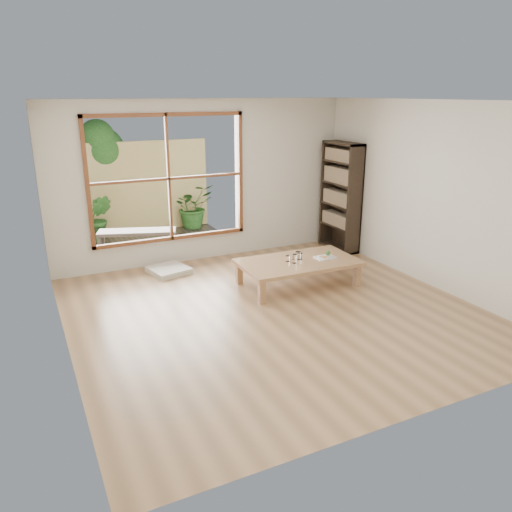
{
  "coord_description": "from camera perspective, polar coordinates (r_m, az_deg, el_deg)",
  "views": [
    {
      "loc": [
        -2.78,
        -5.21,
        2.69
      ],
      "look_at": [
        0.06,
        0.64,
        0.55
      ],
      "focal_mm": 35.0,
      "sensor_mm": 36.0,
      "label": 1
    }
  ],
  "objects": [
    {
      "name": "shrub_left",
      "position": [
        9.73,
        -17.52,
        4.14
      ],
      "size": [
        0.57,
        0.5,
        0.88
      ],
      "primitive_type": "imported",
      "rotation": [
        0.0,
        0.0,
        -0.27
      ],
      "color": "#315F23",
      "rests_on": "deck"
    },
    {
      "name": "floor_cushion",
      "position": [
        7.93,
        -9.93,
        -1.58
      ],
      "size": [
        0.66,
        0.66,
        0.08
      ],
      "primitive_type": "cube",
      "rotation": [
        0.0,
        0.0,
        0.22
      ],
      "color": "silver",
      "rests_on": "ground"
    },
    {
      "name": "garden_tree",
      "position": [
        10.24,
        -17.7,
        11.41
      ],
      "size": [
        1.04,
        0.85,
        2.22
      ],
      "color": "#4C3D2D",
      "rests_on": "ground"
    },
    {
      "name": "bamboo_fence",
      "position": [
        10.17,
        -13.25,
        7.6
      ],
      "size": [
        2.8,
        0.06,
        1.8
      ],
      "primitive_type": "cube",
      "color": "#D6C26E",
      "rests_on": "ground"
    },
    {
      "name": "shrub_right",
      "position": [
        10.36,
        -7.21,
        5.71
      ],
      "size": [
        0.91,
        0.82,
        0.9
      ],
      "primitive_type": "imported",
      "rotation": [
        0.0,
        0.0,
        0.16
      ],
      "color": "#315F23",
      "rests_on": "deck"
    },
    {
      "name": "glass_tall",
      "position": [
        7.12,
        4.4,
        -0.31
      ],
      "size": [
        0.07,
        0.07,
        0.13
      ],
      "primitive_type": "cylinder",
      "color": "silver",
      "rests_on": "low_table"
    },
    {
      "name": "ground",
      "position": [
        6.49,
        1.99,
        -6.29
      ],
      "size": [
        5.0,
        5.0,
        0.0
      ],
      "primitive_type": "plane",
      "color": "tan",
      "rests_on": "ground"
    },
    {
      "name": "low_table",
      "position": [
        7.25,
        4.85,
        -0.87
      ],
      "size": [
        1.73,
        1.01,
        0.37
      ],
      "rotation": [
        0.0,
        0.0,
        -0.03
      ],
      "color": "tan",
      "rests_on": "ground"
    },
    {
      "name": "bookshelf",
      "position": [
        8.93,
        9.66,
        6.67
      ],
      "size": [
        0.3,
        0.85,
        1.89
      ],
      "primitive_type": "cube",
      "color": "#2E2319",
      "rests_on": "ground"
    },
    {
      "name": "food_tray",
      "position": [
        7.41,
        7.97,
        -0.03
      ],
      "size": [
        0.29,
        0.21,
        0.09
      ],
      "rotation": [
        0.0,
        0.0,
        0.03
      ],
      "color": "white",
      "rests_on": "low_table"
    },
    {
      "name": "glass_small",
      "position": [
        7.19,
        3.63,
        -0.28
      ],
      "size": [
        0.07,
        0.07,
        0.08
      ],
      "primitive_type": "cylinder",
      "color": "silver",
      "rests_on": "low_table"
    },
    {
      "name": "glass_mid",
      "position": [
        7.29,
        4.84,
        0.06
      ],
      "size": [
        0.08,
        0.08,
        0.11
      ],
      "primitive_type": "cylinder",
      "color": "silver",
      "rests_on": "low_table"
    },
    {
      "name": "glass_short",
      "position": [
        7.29,
        5.03,
        -0.03
      ],
      "size": [
        0.07,
        0.07,
        0.09
      ],
      "primitive_type": "cylinder",
      "color": "silver",
      "rests_on": "low_table"
    },
    {
      "name": "deck",
      "position": [
        9.43,
        -11.46,
        1.26
      ],
      "size": [
        2.8,
        2.0,
        0.05
      ],
      "primitive_type": "cube",
      "color": "#362E27",
      "rests_on": "ground"
    },
    {
      "name": "garden_bench",
      "position": [
        8.81,
        -13.43,
        2.5
      ],
      "size": [
        1.36,
        0.79,
        0.41
      ],
      "rotation": [
        0.0,
        0.0,
        -0.33
      ],
      "color": "#2E2319",
      "rests_on": "deck"
    }
  ]
}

